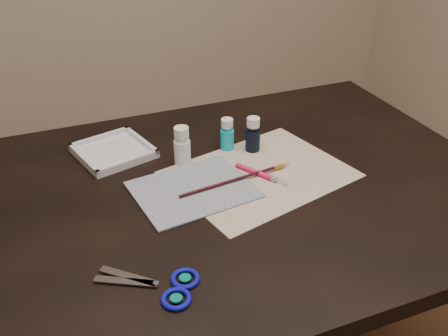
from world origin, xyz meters
name	(u,v)px	position (x,y,z in m)	size (l,w,h in m)	color
table	(224,302)	(0.00, 0.00, 0.38)	(1.30, 0.90, 0.75)	black
paper	(260,174)	(0.10, 0.02, 0.75)	(0.41, 0.31, 0.00)	silver
canvas	(194,189)	(-0.07, 0.01, 0.75)	(0.26, 0.21, 0.00)	#182241
paint_bottle_white	(182,146)	(-0.06, 0.13, 0.80)	(0.04, 0.04, 0.10)	white
paint_bottle_cyan	(227,134)	(0.07, 0.16, 0.79)	(0.04, 0.04, 0.09)	#11B2D0
paint_bottle_navy	(253,134)	(0.13, 0.13, 0.80)	(0.04, 0.04, 0.09)	black
paintbrush	(238,179)	(0.04, 0.00, 0.76)	(0.30, 0.01, 0.01)	black
craft_knife	(262,175)	(0.10, 0.00, 0.76)	(0.15, 0.01, 0.01)	#F51861
scissors	(145,285)	(-0.25, -0.25, 0.76)	(0.21, 0.10, 0.01)	silver
palette_tray	(114,151)	(-0.21, 0.24, 0.76)	(0.17, 0.17, 0.02)	silver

